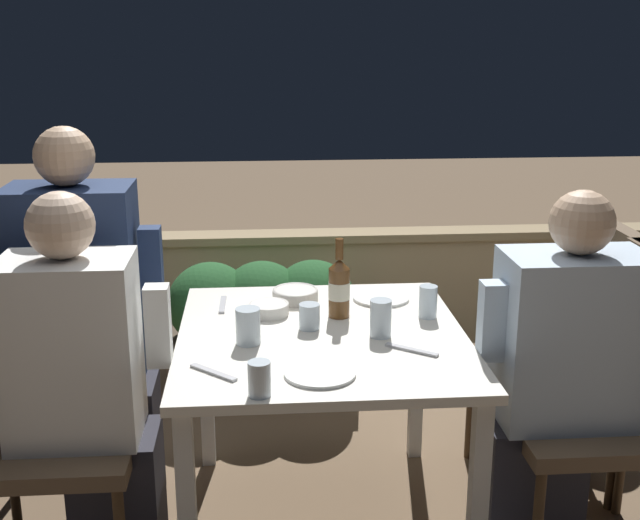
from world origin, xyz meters
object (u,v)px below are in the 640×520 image
person_navy_jumper (89,326)px  chair_right_far (580,337)px  beer_bottle (339,287)px  chair_left_far (26,356)px  chair_right_near (625,384)px  potted_plant (581,332)px  chair_left_near (12,404)px  person_blue_shirt (556,381)px  person_white_polo (88,392)px

person_navy_jumper → chair_right_far: person_navy_jumper is taller
person_navy_jumper → chair_right_far: size_ratio=1.37×
person_navy_jumper → beer_bottle: person_navy_jumper is taller
chair_left_far → chair_right_near: 1.94m
beer_bottle → potted_plant: bearing=27.9°
chair_left_near → potted_plant: bearing=23.6°
person_blue_shirt → chair_right_far: (0.23, 0.39, -0.02)m
beer_bottle → chair_right_far: bearing=3.4°
person_blue_shirt → chair_right_far: bearing=58.9°
chair_left_far → person_blue_shirt: size_ratio=0.83×
chair_right_far → chair_left_near: bearing=-168.4°
chair_left_near → person_navy_jumper: person_navy_jumper is taller
person_navy_jumper → person_blue_shirt: 1.52m
potted_plant → person_white_polo: bearing=-154.0°
chair_right_far → potted_plant: bearing=66.2°
chair_right_far → chair_right_near: bearing=-92.2°
chair_left_far → potted_plant: (2.15, 0.55, -0.19)m
chair_right_near → beer_bottle: 0.95m
chair_right_far → beer_bottle: size_ratio=3.63×
chair_left_far → potted_plant: 2.23m
chair_left_far → person_navy_jumper: (0.21, -0.00, 0.10)m
chair_left_near → chair_left_far: same height
person_white_polo → chair_left_far: person_white_polo is taller
potted_plant → chair_left_far: bearing=-165.8°
person_navy_jumper → person_blue_shirt: (1.47, -0.37, -0.08)m
chair_left_far → person_navy_jumper: bearing=-0.0°
person_navy_jumper → beer_bottle: (0.84, -0.04, 0.13)m
chair_left_near → person_blue_shirt: 1.63m
chair_left_near → potted_plant: size_ratio=1.56×
person_white_polo → potted_plant: person_white_polo is taller
chair_left_near → chair_right_far: size_ratio=1.00×
chair_left_far → person_blue_shirt: person_blue_shirt is taller
chair_right_near → chair_right_far: bearing=87.8°
person_white_polo → chair_left_far: 0.46m
person_blue_shirt → person_navy_jumper: bearing=165.8°
chair_right_near → chair_right_far: (0.01, 0.39, 0.00)m
chair_left_near → person_white_polo: (0.22, 0.00, 0.03)m
chair_right_near → chair_right_far: same height
chair_left_near → beer_bottle: size_ratio=3.63×
chair_left_near → person_white_polo: size_ratio=0.81×
person_blue_shirt → potted_plant: (0.47, 0.92, -0.21)m
person_blue_shirt → potted_plant: size_ratio=1.88×
person_blue_shirt → beer_bottle: size_ratio=4.40×
chair_left_far → chair_right_near: size_ratio=1.00×
person_navy_jumper → beer_bottle: bearing=-2.5°
chair_left_far → beer_bottle: 1.08m
beer_bottle → chair_left_far: bearing=178.0°
person_blue_shirt → potted_plant: person_blue_shirt is taller
person_white_polo → chair_right_near: person_white_polo is taller
person_white_polo → chair_right_far: person_white_polo is taller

